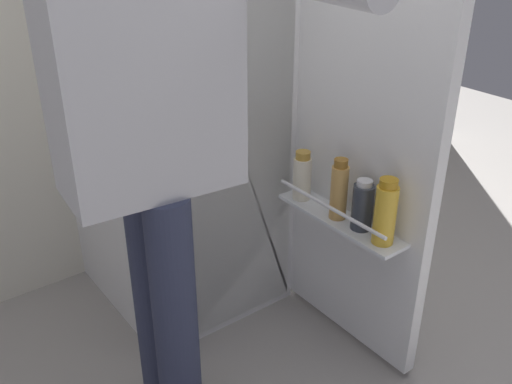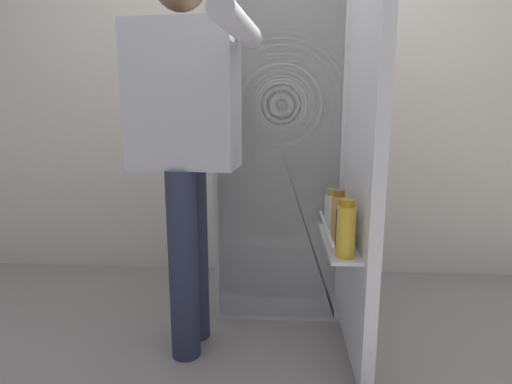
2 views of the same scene
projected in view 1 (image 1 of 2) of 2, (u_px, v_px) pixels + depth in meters
name	position (u px, v px, depth m)	size (l,w,h in m)	color
ground_plane	(271.00, 363.00, 1.96)	(6.57, 6.57, 0.00)	gray
refrigerator	(182.00, 77.00, 1.95)	(0.64, 1.23, 1.75)	white
person	(152.00, 127.00, 1.35)	(0.52, 0.74, 1.58)	#2D334C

